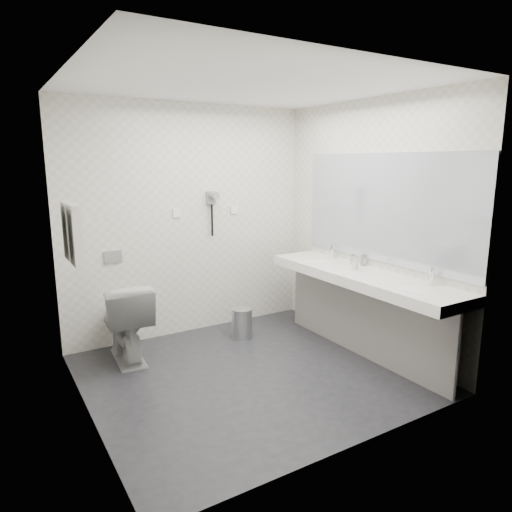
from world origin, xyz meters
TOP-DOWN VIEW (x-y plane):
  - floor at (0.00, 0.00)m, footprint 2.80×2.80m
  - ceiling at (0.00, 0.00)m, footprint 2.80×2.80m
  - wall_back at (0.00, 1.30)m, footprint 2.80×0.00m
  - wall_front at (0.00, -1.30)m, footprint 2.80×0.00m
  - wall_left at (-1.40, 0.00)m, footprint 0.00×2.60m
  - wall_right at (1.40, 0.00)m, footprint 0.00×2.60m
  - vanity_counter at (1.12, -0.20)m, footprint 0.55×2.20m
  - vanity_panel at (1.15, -0.20)m, footprint 0.03×2.15m
  - vanity_post_near at (1.18, -1.24)m, footprint 0.06×0.06m
  - vanity_post_far at (1.18, 0.84)m, footprint 0.06×0.06m
  - mirror at (1.39, -0.20)m, footprint 0.02×2.20m
  - basin_near at (1.12, -0.85)m, footprint 0.40×0.31m
  - basin_far at (1.12, 0.45)m, footprint 0.40×0.31m
  - faucet_near at (1.32, -0.85)m, footprint 0.04×0.04m
  - faucet_far at (1.32, 0.45)m, footprint 0.04×0.04m
  - soap_bottle_a at (1.13, -0.11)m, footprint 0.05×0.05m
  - glass_left at (1.35, 0.01)m, footprint 0.07×0.07m
  - glass_right at (1.30, 0.10)m, footprint 0.07×0.07m
  - toilet at (-0.87, 0.90)m, footprint 0.50×0.80m
  - flush_plate at (-0.85, 1.29)m, footprint 0.18×0.02m
  - pedal_bin at (0.36, 0.79)m, footprint 0.23×0.23m
  - bin_lid at (0.36, 0.79)m, footprint 0.23×0.23m
  - towel_rail at (-1.35, 0.55)m, footprint 0.02×0.62m
  - towel_near at (-1.34, 0.41)m, footprint 0.07×0.24m
  - towel_far at (-1.34, 0.69)m, footprint 0.07×0.24m
  - dryer_cradle at (0.25, 1.27)m, footprint 0.10×0.04m
  - dryer_barrel at (0.25, 1.20)m, footprint 0.08×0.14m
  - dryer_cord at (0.25, 1.26)m, footprint 0.02×0.02m
  - switch_plate_a at (-0.15, 1.29)m, footprint 0.09×0.02m
  - switch_plate_b at (0.55, 1.29)m, footprint 0.09×0.02m

SIDE VIEW (x-z plane):
  - floor at x=0.00m, z-range 0.00..0.00m
  - pedal_bin at x=0.36m, z-range 0.00..0.32m
  - bin_lid at x=0.36m, z-range 0.32..0.33m
  - vanity_panel at x=1.15m, z-range 0.00..0.75m
  - vanity_post_near at x=1.18m, z-range 0.00..0.75m
  - vanity_post_far at x=1.18m, z-range 0.00..0.75m
  - toilet at x=-0.87m, z-range 0.00..0.78m
  - vanity_counter at x=1.12m, z-range 0.75..0.85m
  - basin_near at x=1.12m, z-range 0.81..0.86m
  - basin_far at x=1.12m, z-range 0.81..0.86m
  - glass_right at x=1.30m, z-range 0.85..0.95m
  - glass_left at x=1.35m, z-range 0.85..0.95m
  - soap_bottle_a at x=1.13m, z-range 0.85..0.96m
  - faucet_near at x=1.32m, z-range 0.85..1.00m
  - faucet_far at x=1.32m, z-range 0.85..1.00m
  - flush_plate at x=-0.85m, z-range 0.89..1.01m
  - wall_back at x=0.00m, z-range -0.15..2.65m
  - wall_front at x=0.00m, z-range -0.15..2.65m
  - wall_left at x=-1.40m, z-range -0.05..2.55m
  - wall_right at x=1.40m, z-range -0.05..2.55m
  - dryer_cord at x=0.25m, z-range 1.07..1.43m
  - towel_near at x=-1.34m, z-range 1.09..1.57m
  - towel_far at x=-1.34m, z-range 1.09..1.57m
  - switch_plate_a at x=-0.15m, z-range 1.31..1.40m
  - switch_plate_b at x=0.55m, z-range 1.31..1.40m
  - mirror at x=1.39m, z-range 0.92..1.98m
  - dryer_cradle at x=0.25m, z-range 1.43..1.57m
  - dryer_barrel at x=0.25m, z-range 1.49..1.57m
  - towel_rail at x=-1.35m, z-range 1.54..1.56m
  - ceiling at x=0.00m, z-range 2.50..2.50m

